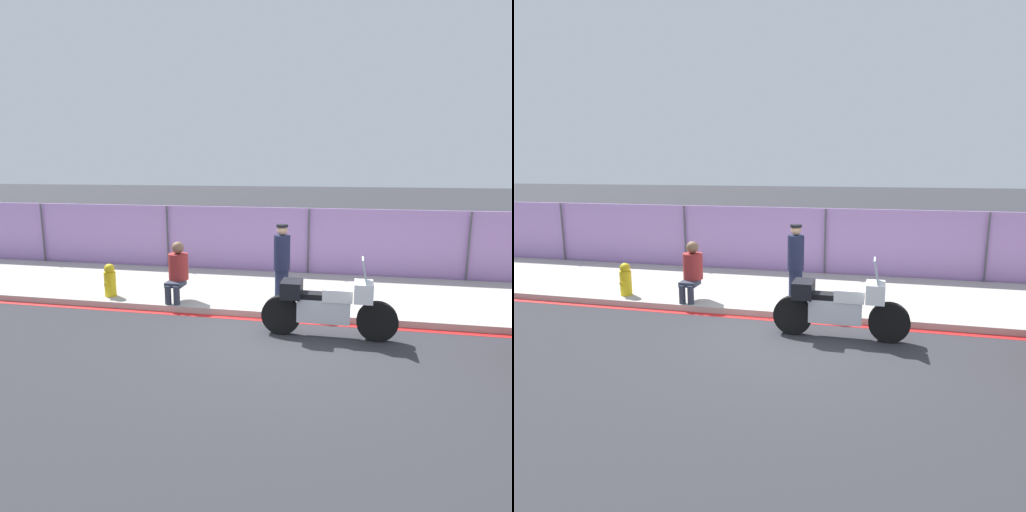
# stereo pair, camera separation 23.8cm
# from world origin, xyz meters

# --- Properties ---
(ground_plane) EXTENTS (120.00, 120.00, 0.00)m
(ground_plane) POSITION_xyz_m (0.00, 0.00, 0.00)
(ground_plane) COLOR #2D2D33
(sidewalk) EXTENTS (30.04, 3.57, 0.14)m
(sidewalk) POSITION_xyz_m (0.00, 2.74, 0.07)
(sidewalk) COLOR #ADA89E
(sidewalk) RESTS_ON ground_plane
(curb_paint_stripe) EXTENTS (30.04, 0.18, 0.01)m
(curb_paint_stripe) POSITION_xyz_m (0.00, 0.87, 0.00)
(curb_paint_stripe) COLOR red
(curb_paint_stripe) RESTS_ON ground_plane
(storefront_fence) EXTENTS (28.54, 0.17, 1.90)m
(storefront_fence) POSITION_xyz_m (0.00, 4.62, 0.95)
(storefront_fence) COLOR #AD7FC6
(storefront_fence) RESTS_ON ground_plane
(motorcycle) EXTENTS (2.41, 0.51, 1.47)m
(motorcycle) POSITION_xyz_m (0.73, 0.18, 0.59)
(motorcycle) COLOR black
(motorcycle) RESTS_ON ground_plane
(officer_standing) EXTENTS (0.35, 0.35, 1.69)m
(officer_standing) POSITION_xyz_m (-0.30, 1.63, 1.00)
(officer_standing) COLOR #191E38
(officer_standing) RESTS_ON sidewalk
(person_seated_on_curb) EXTENTS (0.43, 0.68, 1.28)m
(person_seated_on_curb) POSITION_xyz_m (-2.54, 1.41, 0.84)
(person_seated_on_curb) COLOR #2D3342
(person_seated_on_curb) RESTS_ON sidewalk
(fire_hydrant) EXTENTS (0.26, 0.32, 0.74)m
(fire_hydrant) POSITION_xyz_m (-4.15, 1.39, 0.50)
(fire_hydrant) COLOR gold
(fire_hydrant) RESTS_ON sidewalk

